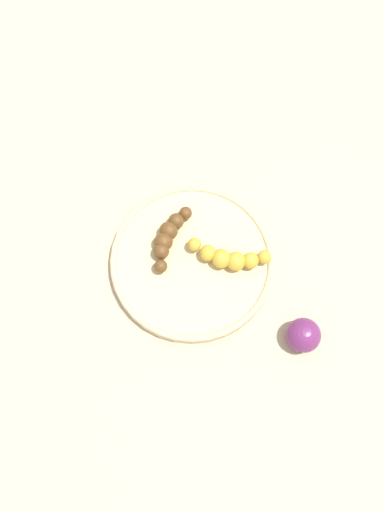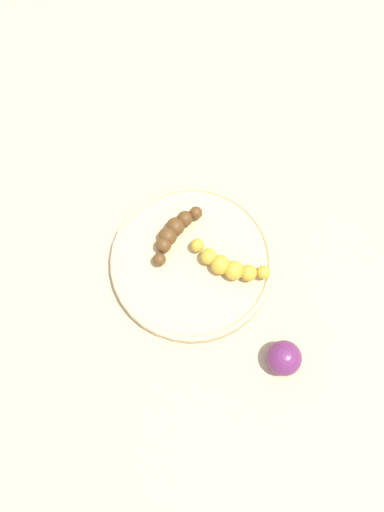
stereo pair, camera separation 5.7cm
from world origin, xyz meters
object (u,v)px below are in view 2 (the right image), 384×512
Objects in this scene: banana_overripe at (173,233)px; banana_spotted at (228,265)px; plum_purple at (284,358)px; fruit_bowl at (192,261)px.

banana_overripe and banana_spotted have the same top height.
banana_overripe is 0.25m from plum_purple.
plum_purple reaches higher than fruit_bowl.
plum_purple is at bearing -25.01° from fruit_bowl.
fruit_bowl is at bearing 154.99° from plum_purple.
plum_purple reaches higher than banana_overripe.
plum_purple is (0.18, -0.09, 0.01)m from fruit_bowl.
banana_spotted is 2.46× the size of plum_purple.
plum_purple is at bearing 166.13° from banana_overripe.
fruit_bowl is 0.05m from banana_overripe.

